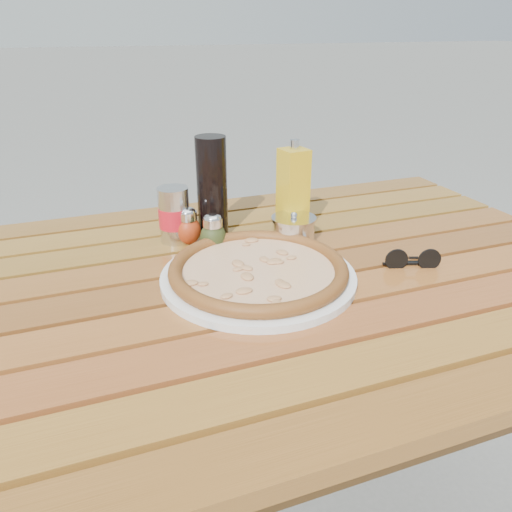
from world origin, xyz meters
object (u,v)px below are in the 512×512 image
object	(u,v)px
dark_bottle	(212,187)
sunglasses	(412,260)
plate	(258,277)
soda_can	(174,215)
pepper_shaker	(188,226)
pizza	(258,269)
table	(260,309)
parmesan_tin	(293,230)
oregano_shaker	(213,233)
olive_oil_cruet	(293,191)

from	to	relation	value
dark_bottle	sunglasses	world-z (taller)	dark_bottle
plate	soda_can	xyz separation A→B (m)	(-0.10, 0.24, 0.05)
pepper_shaker	pizza	bearing A→B (deg)	-69.54
table	dark_bottle	bearing A→B (deg)	96.80
pizza	sunglasses	bearing A→B (deg)	-10.24
pizza	sunglasses	distance (m)	0.30
parmesan_tin	pizza	bearing A→B (deg)	-133.99
oregano_shaker	parmesan_tin	bearing A→B (deg)	-7.37
table	soda_can	bearing A→B (deg)	117.81
sunglasses	oregano_shaker	bearing A→B (deg)	167.42
parmesan_tin	dark_bottle	bearing A→B (deg)	144.31
soda_can	table	bearing A→B (deg)	-62.19
sunglasses	parmesan_tin	bearing A→B (deg)	150.80
pizza	pepper_shaker	world-z (taller)	pepper_shaker
olive_oil_cruet	sunglasses	world-z (taller)	olive_oil_cruet
pizza	oregano_shaker	bearing A→B (deg)	104.30
soda_can	pizza	bearing A→B (deg)	-66.35
pepper_shaker	oregano_shaker	size ratio (longest dim) A/B	1.00
pepper_shaker	oregano_shaker	bearing A→B (deg)	-54.63
plate	pepper_shaker	world-z (taller)	pepper_shaker
pepper_shaker	parmesan_tin	world-z (taller)	pepper_shaker
pizza	soda_can	bearing A→B (deg)	113.65
parmesan_tin	sunglasses	distance (m)	0.25
pizza	oregano_shaker	distance (m)	0.16
plate	soda_can	bearing A→B (deg)	113.65
pepper_shaker	olive_oil_cruet	world-z (taller)	olive_oil_cruet
pepper_shaker	sunglasses	bearing A→B (deg)	-35.30
dark_bottle	soda_can	distance (m)	0.10
plate	olive_oil_cruet	size ratio (longest dim) A/B	1.71
plate	parmesan_tin	bearing A→B (deg)	46.01
table	olive_oil_cruet	bearing A→B (deg)	50.38
olive_oil_cruet	pizza	bearing A→B (deg)	-128.47
olive_oil_cruet	parmesan_tin	xyz separation A→B (m)	(-0.02, -0.06, -0.07)
oregano_shaker	olive_oil_cruet	world-z (taller)	olive_oil_cruet
oregano_shaker	soda_can	bearing A→B (deg)	129.03
pizza	olive_oil_cruet	xyz separation A→B (m)	(0.15, 0.19, 0.07)
dark_bottle	parmesan_tin	xyz separation A→B (m)	(0.15, -0.11, -0.08)
parmesan_tin	soda_can	bearing A→B (deg)	156.95
dark_bottle	soda_can	world-z (taller)	dark_bottle
table	sunglasses	bearing A→B (deg)	-14.47
oregano_shaker	pepper_shaker	bearing A→B (deg)	125.37
pepper_shaker	sunglasses	xyz separation A→B (m)	(0.38, -0.27, -0.02)
parmesan_tin	plate	bearing A→B (deg)	-133.99
dark_bottle	pizza	bearing A→B (deg)	-86.21
dark_bottle	olive_oil_cruet	world-z (taller)	dark_bottle
pepper_shaker	olive_oil_cruet	xyz separation A→B (m)	(0.23, -0.02, 0.06)
dark_bottle	olive_oil_cruet	bearing A→B (deg)	-15.77
soda_can	parmesan_tin	world-z (taller)	soda_can
table	pepper_shaker	distance (m)	0.24
sunglasses	pizza	bearing A→B (deg)	-170.76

